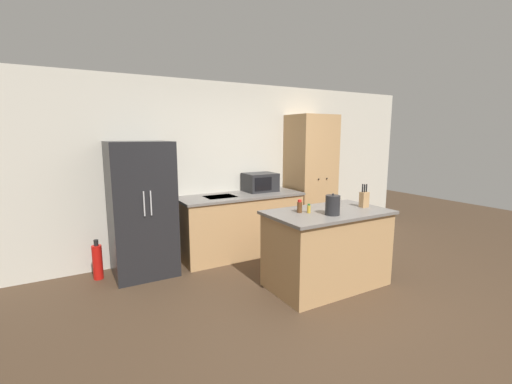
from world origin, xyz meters
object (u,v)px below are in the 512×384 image
at_px(spice_bottle_short_red, 309,209).
at_px(fire_extinguisher, 98,262).
at_px(pantry_cabinet, 310,179).
at_px(microwave, 260,182).
at_px(spice_bottle_tall_dark, 299,208).
at_px(refrigerator, 142,209).
at_px(spice_bottle_amber_oil, 300,207).
at_px(kettle, 333,205).
at_px(knife_block, 364,199).

bearing_deg(spice_bottle_short_red, fire_extinguisher, 144.36).
xyz_separation_m(pantry_cabinet, spice_bottle_short_red, (-1.22, -1.50, -0.10)).
relative_size(microwave, fire_extinguisher, 0.96).
relative_size(pantry_cabinet, spice_bottle_tall_dark, 23.45).
bearing_deg(refrigerator, fire_extinguisher, 171.56).
xyz_separation_m(microwave, spice_bottle_amber_oil, (-0.37, -1.53, -0.08)).
bearing_deg(kettle, refrigerator, 136.59).
height_order(spice_bottle_short_red, spice_bottle_amber_oil, spice_bottle_amber_oil).
bearing_deg(fire_extinguisher, microwave, 1.47).
height_order(knife_block, fire_extinguisher, knife_block).
bearing_deg(refrigerator, spice_bottle_short_red, -42.56).
relative_size(pantry_cabinet, fire_extinguisher, 4.15).
relative_size(microwave, spice_bottle_amber_oil, 3.24).
distance_m(spice_bottle_amber_oil, kettle, 0.38).
bearing_deg(spice_bottle_short_red, kettle, -50.30).
relative_size(microwave, knife_block, 1.69).
bearing_deg(microwave, spice_bottle_amber_oil, -103.44).
bearing_deg(spice_bottle_tall_dark, spice_bottle_amber_oil, -126.36).
bearing_deg(microwave, fire_extinguisher, -178.53).
bearing_deg(pantry_cabinet, spice_bottle_amber_oil, -132.16).
height_order(pantry_cabinet, spice_bottle_tall_dark, pantry_cabinet).
relative_size(refrigerator, spice_bottle_tall_dark, 19.02).
height_order(knife_block, spice_bottle_short_red, knife_block).
height_order(microwave, knife_block, knife_block).
distance_m(knife_block, spice_bottle_tall_dark, 0.86).
bearing_deg(knife_block, spice_bottle_tall_dark, 165.32).
relative_size(refrigerator, pantry_cabinet, 0.81).
height_order(spice_bottle_amber_oil, kettle, kettle).
distance_m(spice_bottle_short_red, fire_extinguisher, 2.74).
relative_size(knife_block, spice_bottle_short_red, 2.74).
bearing_deg(fire_extinguisher, knife_block, -28.94).
xyz_separation_m(refrigerator, knife_block, (2.37, -1.54, 0.16)).
bearing_deg(kettle, pantry_cabinet, 58.51).
relative_size(knife_block, spice_bottle_tall_dark, 3.21).
relative_size(refrigerator, spice_bottle_short_red, 16.22).
relative_size(spice_bottle_short_red, kettle, 0.43).
bearing_deg(pantry_cabinet, refrigerator, -178.88).
bearing_deg(kettle, spice_bottle_amber_oil, 132.66).
bearing_deg(knife_block, kettle, -169.24).
bearing_deg(kettle, knife_block, 10.76).
bearing_deg(refrigerator, spice_bottle_tall_dark, -40.56).
relative_size(spice_bottle_amber_oil, kettle, 0.62).
bearing_deg(microwave, refrigerator, -175.54).
bearing_deg(spice_bottle_tall_dark, microwave, 77.69).
distance_m(microwave, spice_bottle_tall_dark, 1.50).
height_order(pantry_cabinet, spice_bottle_short_red, pantry_cabinet).
bearing_deg(pantry_cabinet, fire_extinguisher, 179.51).
bearing_deg(microwave, knife_block, -73.14).
height_order(refrigerator, fire_extinguisher, refrigerator).
height_order(microwave, spice_bottle_tall_dark, microwave).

